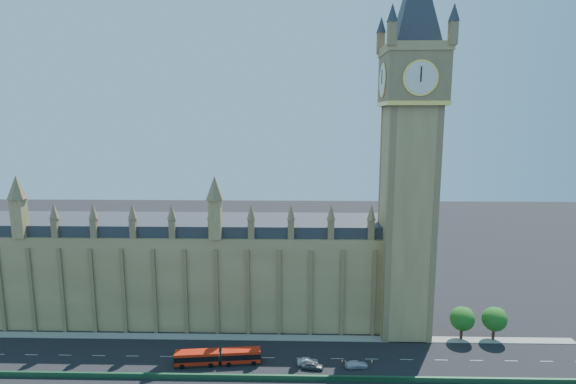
{
  "coord_description": "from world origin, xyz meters",
  "views": [
    {
      "loc": [
        10.89,
        -96.57,
        55.3
      ],
      "look_at": [
        8.32,
        10.0,
        37.53
      ],
      "focal_mm": 28.0,
      "sensor_mm": 36.0,
      "label": 1
    }
  ],
  "objects_px": {
    "red_bus": "(218,357)",
    "car_grey": "(312,366)",
    "car_silver": "(308,362)",
    "car_white": "(356,364)"
  },
  "relations": [
    {
      "from": "red_bus",
      "to": "car_grey",
      "type": "relative_size",
      "value": 4.05
    },
    {
      "from": "red_bus",
      "to": "car_white",
      "type": "relative_size",
      "value": 3.82
    },
    {
      "from": "car_grey",
      "to": "car_white",
      "type": "distance_m",
      "value": 9.89
    },
    {
      "from": "red_bus",
      "to": "car_grey",
      "type": "bearing_deg",
      "value": -10.54
    },
    {
      "from": "car_white",
      "to": "car_grey",
      "type": "bearing_deg",
      "value": 88.18
    },
    {
      "from": "car_white",
      "to": "car_silver",
      "type": "bearing_deg",
      "value": 79.22
    },
    {
      "from": "red_bus",
      "to": "car_silver",
      "type": "relative_size",
      "value": 4.13
    },
    {
      "from": "car_silver",
      "to": "red_bus",
      "type": "bearing_deg",
      "value": 85.78
    },
    {
      "from": "car_white",
      "to": "red_bus",
      "type": "bearing_deg",
      "value": 81.84
    },
    {
      "from": "red_bus",
      "to": "car_grey",
      "type": "xyz_separation_m",
      "value": [
        21.36,
        -1.54,
        -0.91
      ]
    }
  ]
}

